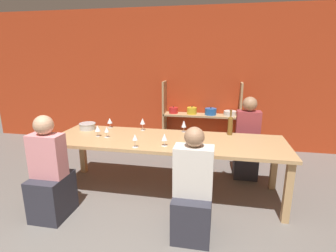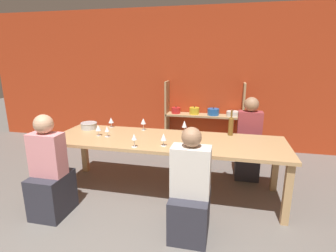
% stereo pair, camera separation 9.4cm
% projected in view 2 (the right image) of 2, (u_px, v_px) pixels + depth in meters
% --- Properties ---
extents(wall_back_red, '(8.80, 0.06, 2.70)m').
position_uv_depth(wall_back_red, '(188.00, 79.00, 5.17)').
color(wall_back_red, '#B23819').
rests_on(wall_back_red, ground_plane).
extents(shelf_unit, '(1.49, 0.30, 1.33)m').
position_uv_depth(shelf_unit, '(203.00, 127.00, 5.13)').
color(shelf_unit, tan).
rests_on(shelf_unit, ground_plane).
extents(dining_table, '(3.00, 0.93, 0.76)m').
position_uv_depth(dining_table, '(166.00, 145.00, 3.39)').
color(dining_table, tan).
rests_on(dining_table, ground_plane).
extents(mixing_bowl, '(0.24, 0.24, 0.09)m').
position_uv_depth(mixing_bowl, '(89.00, 125.00, 3.84)').
color(mixing_bowl, '#B7BABC').
rests_on(mixing_bowl, dining_table).
extents(wine_bottle_green, '(0.07, 0.07, 0.34)m').
position_uv_depth(wine_bottle_green, '(231.00, 125.00, 3.51)').
color(wine_bottle_green, brown).
rests_on(wine_bottle_green, dining_table).
extents(wine_glass_empty_a, '(0.07, 0.07, 0.14)m').
position_uv_depth(wine_glass_empty_a, '(107.00, 129.00, 3.45)').
color(wine_glass_empty_a, white).
rests_on(wine_glass_empty_a, dining_table).
extents(wine_glass_white_a, '(0.07, 0.07, 0.17)m').
position_uv_depth(wine_glass_white_a, '(184.00, 124.00, 3.66)').
color(wine_glass_white_a, white).
rests_on(wine_glass_white_a, dining_table).
extents(wine_glass_empty_b, '(0.08, 0.08, 0.15)m').
position_uv_depth(wine_glass_empty_b, '(98.00, 128.00, 3.49)').
color(wine_glass_empty_b, white).
rests_on(wine_glass_empty_b, dining_table).
extents(wine_glass_empty_c, '(0.08, 0.08, 0.15)m').
position_uv_depth(wine_glass_empty_c, '(111.00, 120.00, 3.92)').
color(wine_glass_empty_c, white).
rests_on(wine_glass_empty_c, dining_table).
extents(wine_glass_red_a, '(0.07, 0.07, 0.18)m').
position_uv_depth(wine_glass_red_a, '(143.00, 121.00, 3.76)').
color(wine_glass_red_a, white).
rests_on(wine_glass_red_a, dining_table).
extents(wine_glass_white_b, '(0.07, 0.07, 0.16)m').
position_uv_depth(wine_glass_white_b, '(134.00, 138.00, 3.05)').
color(wine_glass_white_b, white).
rests_on(wine_glass_white_b, dining_table).
extents(wine_glass_red_b, '(0.07, 0.07, 0.15)m').
position_uv_depth(wine_glass_red_b, '(164.00, 137.00, 3.09)').
color(wine_glass_red_b, white).
rests_on(wine_glass_red_b, dining_table).
extents(cell_phone, '(0.15, 0.16, 0.01)m').
position_uv_depth(cell_phone, '(190.00, 137.00, 3.44)').
color(cell_phone, '#1E2338').
rests_on(cell_phone, dining_table).
extents(person_near_a, '(0.36, 0.46, 1.19)m').
position_uv_depth(person_near_a, '(50.00, 179.00, 2.97)').
color(person_near_a, '#2D2D38').
rests_on(person_near_a, ground_plane).
extents(person_far_a, '(0.34, 0.43, 1.23)m').
position_uv_depth(person_far_a, '(248.00, 147.00, 3.93)').
color(person_far_a, '#2D2D38').
rests_on(person_far_a, ground_plane).
extents(person_near_b, '(0.38, 0.48, 1.15)m').
position_uv_depth(person_near_b, '(190.00, 197.00, 2.62)').
color(person_near_b, '#2D2D38').
rests_on(person_near_b, ground_plane).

